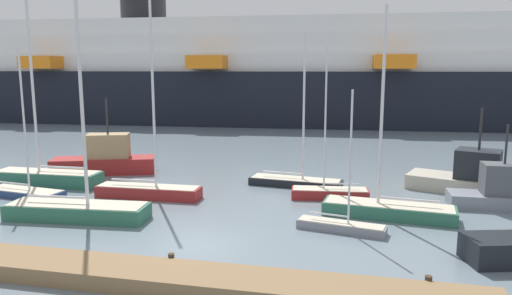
# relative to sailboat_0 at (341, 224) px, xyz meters

# --- Properties ---
(ground_plane) EXTENTS (600.00, 600.00, 0.00)m
(ground_plane) POSITION_rel_sailboat_0_xyz_m (-6.19, -3.24, -0.35)
(ground_plane) COLOR slate
(dock_pier) EXTENTS (23.36, 2.27, 0.77)m
(dock_pier) POSITION_rel_sailboat_0_xyz_m (-6.19, -7.26, -0.03)
(dock_pier) COLOR olive
(dock_pier) RESTS_ON ground_plane
(sailboat_0) EXTENTS (4.35, 1.76, 6.80)m
(sailboat_0) POSITION_rel_sailboat_0_xyz_m (0.00, 0.00, 0.00)
(sailboat_0) COLOR gray
(sailboat_0) RESTS_ON ground_plane
(sailboat_1) EXTENTS (4.69, 1.84, 8.97)m
(sailboat_1) POSITION_rel_sailboat_0_xyz_m (-0.91, 5.78, 0.08)
(sailboat_1) COLOR maroon
(sailboat_1) RESTS_ON ground_plane
(sailboat_2) EXTENTS (5.27, 2.17, 8.96)m
(sailboat_2) POSITION_rel_sailboat_0_xyz_m (-19.13, 2.19, 0.05)
(sailboat_2) COLOR navy
(sailboat_2) RESTS_ON ground_plane
(sailboat_3) EXTENTS (6.27, 2.34, 10.04)m
(sailboat_3) POSITION_rel_sailboat_0_xyz_m (-3.31, 8.36, 0.11)
(sailboat_3) COLOR black
(sailboat_3) RESTS_ON ground_plane
(sailboat_4) EXTENTS (7.37, 1.97, 12.40)m
(sailboat_4) POSITION_rel_sailboat_0_xyz_m (-19.62, 5.07, 0.31)
(sailboat_4) COLOR #2D6B51
(sailboat_4) RESTS_ON ground_plane
(sailboat_5) EXTENTS (7.49, 2.43, 12.98)m
(sailboat_5) POSITION_rel_sailboat_0_xyz_m (-13.45, -1.02, 0.28)
(sailboat_5) COLOR #2D6B51
(sailboat_5) RESTS_ON ground_plane
(sailboat_6) EXTENTS (6.92, 2.58, 10.87)m
(sailboat_6) POSITION_rel_sailboat_0_xyz_m (2.33, 2.76, 0.18)
(sailboat_6) COLOR #2D6B51
(sailboat_6) RESTS_ON ground_plane
(sailboat_7) EXTENTS (6.43, 1.56, 11.87)m
(sailboat_7) POSITION_rel_sailboat_0_xyz_m (-11.64, 3.63, 0.25)
(sailboat_7) COLOR maroon
(sailboat_7) RESTS_ON ground_plane
(fishing_boat_0) EXTENTS (7.74, 4.50, 5.57)m
(fishing_boat_0) POSITION_rel_sailboat_0_xyz_m (-17.71, 9.32, 0.72)
(fishing_boat_0) COLOR maroon
(fishing_boat_0) RESTS_ON ground_plane
(fishing_boat_2) EXTENTS (7.91, 5.06, 5.37)m
(fishing_boat_2) POSITION_rel_sailboat_0_xyz_m (7.79, 9.06, 0.59)
(fishing_boat_2) COLOR #BCB29E
(fishing_boat_2) RESTS_ON ground_plane
(fishing_boat_3) EXTENTS (6.32, 2.03, 4.73)m
(fishing_boat_3) POSITION_rel_sailboat_0_xyz_m (8.84, 5.82, 0.53)
(fishing_boat_3) COLOR gray
(fishing_boat_3) RESTS_ON ground_plane
(channel_buoy_0) EXTENTS (0.72, 0.72, 1.75)m
(channel_buoy_0) POSITION_rel_sailboat_0_xyz_m (9.64, 14.41, 0.02)
(channel_buoy_0) COLOR red
(channel_buoy_0) RESTS_ON ground_plane
(cruise_ship) EXTENTS (134.55, 26.73, 21.26)m
(cruise_ship) POSITION_rel_sailboat_0_xyz_m (-7.83, 47.66, 6.37)
(cruise_ship) COLOR black
(cruise_ship) RESTS_ON ground_plane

